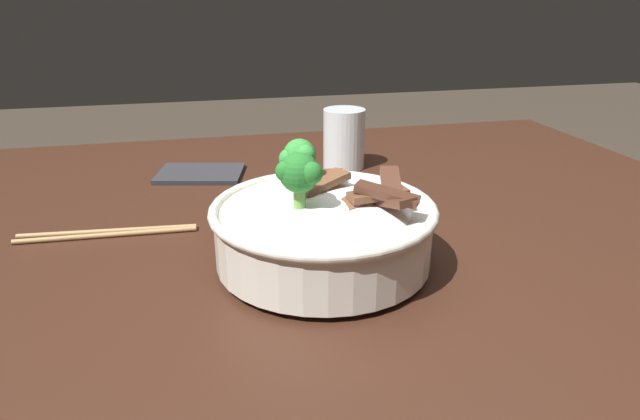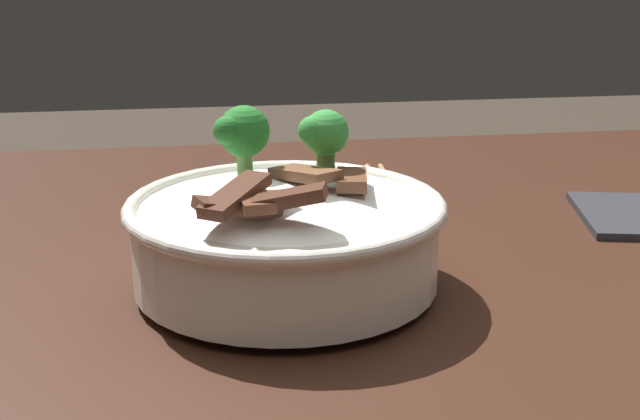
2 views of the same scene
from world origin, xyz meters
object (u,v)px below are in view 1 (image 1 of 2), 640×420
at_px(rice_bowl, 323,224).
at_px(folded_napkin, 200,174).
at_px(drinking_glass, 344,142).
at_px(chopsticks_pair, 108,233).

xyz_separation_m(rice_bowl, folded_napkin, (0.13, -0.38, -0.05)).
bearing_deg(drinking_glass, chopsticks_pair, 29.76).
relative_size(drinking_glass, chopsticks_pair, 0.46).
height_order(chopsticks_pair, folded_napkin, folded_napkin).
relative_size(chopsticks_pair, folded_napkin, 1.61).
bearing_deg(drinking_glass, rice_bowl, 71.02).
xyz_separation_m(rice_bowl, chopsticks_pair, (0.26, -0.15, -0.05)).
bearing_deg(chopsticks_pair, rice_bowl, 150.14).
distance_m(chopsticks_pair, folded_napkin, 0.26).
distance_m(drinking_glass, chopsticks_pair, 0.45).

